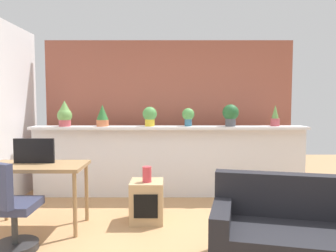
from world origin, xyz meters
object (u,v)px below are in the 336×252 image
Objects in this scene: desk at (37,172)px; side_cube_shelf at (147,201)px; potted_plant_1 at (103,116)px; office_chair at (9,214)px; vase_on_shelf at (147,174)px; potted_plant_5 at (275,117)px; couch at (305,241)px; potted_plant_4 at (231,114)px; potted_plant_2 at (150,116)px; tv_monitor at (34,151)px; potted_plant_0 at (65,114)px; potted_plant_3 at (189,116)px.

desk reaches higher than side_cube_shelf.
potted_plant_1 reaches higher than desk.
desk is (-0.51, -1.23, -0.59)m from potted_plant_1.
office_chair is 1.52m from vase_on_shelf.
couch is (-0.48, -2.27, -0.96)m from potted_plant_5.
potted_plant_4 is 0.37× the size of office_chair.
potted_plant_5 is at bearing 78.15° from couch.
vase_on_shelf is at bearing -81.68° from side_cube_shelf.
potted_plant_2 is 1.58× the size of vase_on_shelf.
potted_plant_1 is at bearing 63.49° from tv_monitor.
potted_plant_5 is at bearing 1.19° from potted_plant_0.
potted_plant_3 is at bearing 34.95° from desk.
couch is at bearing -7.74° from office_chair.
potted_plant_4 is at bearing 36.67° from office_chair.
side_cube_shelf is at bearing 9.91° from desk.
vase_on_shelf is at bearing 4.30° from tv_monitor.
potted_plant_2 is 1.44m from side_cube_shelf.
potted_plant_4 is 1.74m from vase_on_shelf.
potted_plant_5 is 2.39m from side_cube_shelf.
potted_plant_2 is 0.89× the size of potted_plant_4.
side_cube_shelf is at bearing -37.46° from potted_plant_0.
office_chair is 4.84× the size of vase_on_shelf.
couch is at bearing -21.28° from tv_monitor.
tv_monitor is at bearing 127.20° from desk.
office_chair is at bearing -92.85° from desk.
vase_on_shelf is 0.11× the size of couch.
office_chair reaches higher than vase_on_shelf.
potted_plant_0 is at bearing -179.62° from potted_plant_4.
potted_plant_5 is at bearing 0.99° from potted_plant_2.
potted_plant_3 is at bearing 45.61° from office_chair.
office_chair is 0.54× the size of couch.
potted_plant_4 reaches higher than potted_plant_3.
tv_monitor is at bearing -90.15° from potted_plant_0.
side_cube_shelf is at bearing 139.88° from couch.
vase_on_shelf is at bearing 140.70° from couch.
side_cube_shelf is at bearing 6.02° from tv_monitor.
side_cube_shelf is at bearing -150.75° from potted_plant_5.
potted_plant_4 is 1.89m from side_cube_shelf.
vase_on_shelf is at bearing 8.13° from desk.
potted_plant_2 is 2.83m from couch.
desk is (-3.15, -1.28, -0.57)m from potted_plant_5.
tv_monitor reaches higher than desk.
potted_plant_3 is at bearing 110.85° from couch.
tv_monitor is 3.00m from couch.
vase_on_shelf is (0.02, -1.07, -0.67)m from potted_plant_2.
potted_plant_2 is at bearing 42.25° from tv_monitor.
potted_plant_1 is (0.57, 0.01, -0.03)m from potted_plant_0.
potted_plant_1 is 1.00× the size of potted_plant_5.
potted_plant_5 is at bearing 4.10° from potted_plant_4.
tv_monitor is 2.49× the size of vase_on_shelf.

